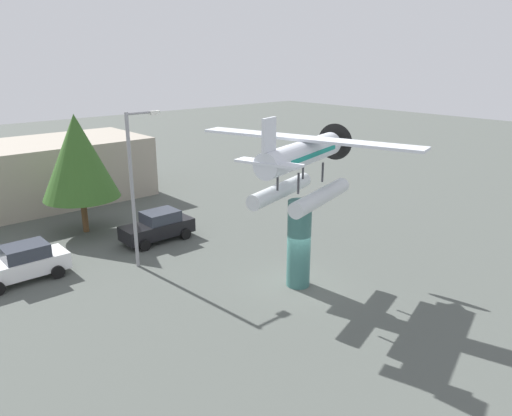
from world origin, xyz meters
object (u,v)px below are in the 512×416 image
Objects in this scene: storefront_building at (35,173)px; display_pedestal at (299,244)px; tree_east at (78,157)px; floatplane_monument at (303,164)px; car_mid_black at (158,226)px; streetlight_primary at (135,180)px; car_near_white at (23,263)px.

display_pedestal is at bearing -78.12° from storefront_building.
tree_east reaches higher than display_pedestal.
floatplane_monument reaches higher than storefront_building.
floatplane_monument is 22.76m from storefront_building.
storefront_building is at bearing 101.88° from display_pedestal.
streetlight_primary is at bearing 44.82° from car_mid_black.
floatplane_monument is 8.39m from streetlight_primary.
storefront_building is 8.61m from tree_east.
streetlight_primary is at bearing -89.26° from tree_east.
floatplane_monument is 14.52m from tree_east.
car_near_white is 13.84m from storefront_building.
display_pedestal reaches higher than car_mid_black.
display_pedestal is at bearing 101.56° from car_mid_black.
streetlight_primary is (-4.44, 6.96, 2.49)m from display_pedestal.
car_near_white is 0.27× the size of storefront_building.
car_near_white is 7.81m from tree_east.
streetlight_primary reaches higher than car_near_white.
tree_east is at bearing -137.42° from car_near_white.
tree_east reaches higher than car_mid_black.
car_near_white is at bearing 136.25° from display_pedestal.
display_pedestal is 0.53× the size of streetlight_primary.
streetlight_primary is (-2.51, -2.49, 3.69)m from car_mid_black.
display_pedestal is 22.48m from storefront_building.
tree_east is at bearing 108.23° from display_pedestal.
floatplane_monument is 10.83m from car_mid_black.
streetlight_primary reaches higher than display_pedestal.
tree_east is at bearing 90.74° from streetlight_primary.
floatplane_monument is 1.31× the size of streetlight_primary.
tree_east is at bearing 92.25° from floatplane_monument.
car_mid_black is 5.10m from streetlight_primary.
storefront_building is (-4.63, 22.00, 0.15)m from display_pedestal.
streetlight_primary is at bearing 156.93° from car_near_white.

